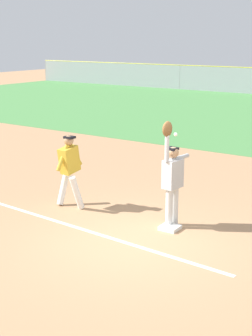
% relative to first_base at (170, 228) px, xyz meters
% --- Properties ---
extents(ground_plane, '(79.63, 79.63, 0.00)m').
position_rel_first_base_xyz_m(ground_plane, '(-0.26, -0.96, -0.04)').
color(ground_plane, tan).
extents(chalk_foul_line, '(11.99, 0.80, 0.01)m').
position_rel_first_base_xyz_m(chalk_foul_line, '(-4.00, -0.90, -0.04)').
color(chalk_foul_line, white).
rests_on(chalk_foul_line, ground_plane).
extents(first_base, '(0.39, 0.39, 0.08)m').
position_rel_first_base_xyz_m(first_base, '(0.00, 0.00, 0.00)').
color(first_base, white).
rests_on(first_base, ground_plane).
extents(fielder, '(0.30, 0.90, 2.28)m').
position_rel_first_base_xyz_m(fielder, '(-0.08, 0.17, 1.08)').
color(fielder, silver).
rests_on(fielder, ground_plane).
extents(runner, '(0.72, 0.84, 1.72)m').
position_rel_first_base_xyz_m(runner, '(-2.66, -0.09, 0.96)').
color(runner, white).
rests_on(runner, ground_plane).
extents(baseball, '(0.07, 0.07, 0.07)m').
position_rel_first_base_xyz_m(baseball, '(0.10, -0.02, 1.99)').
color(baseball, white).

